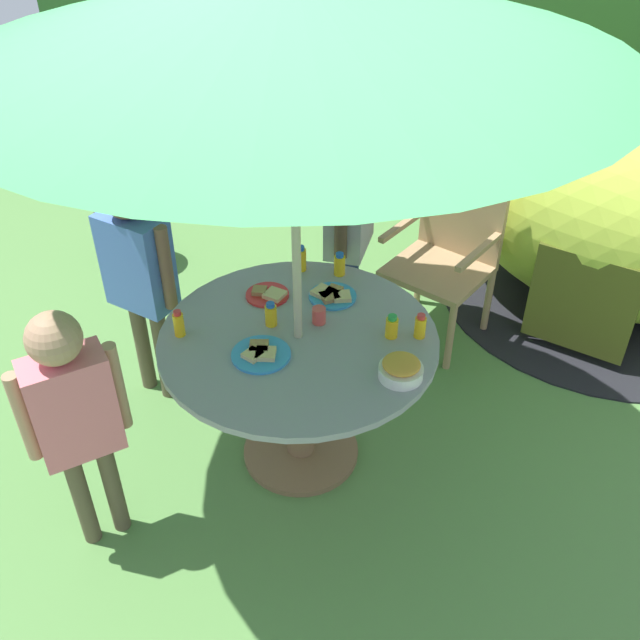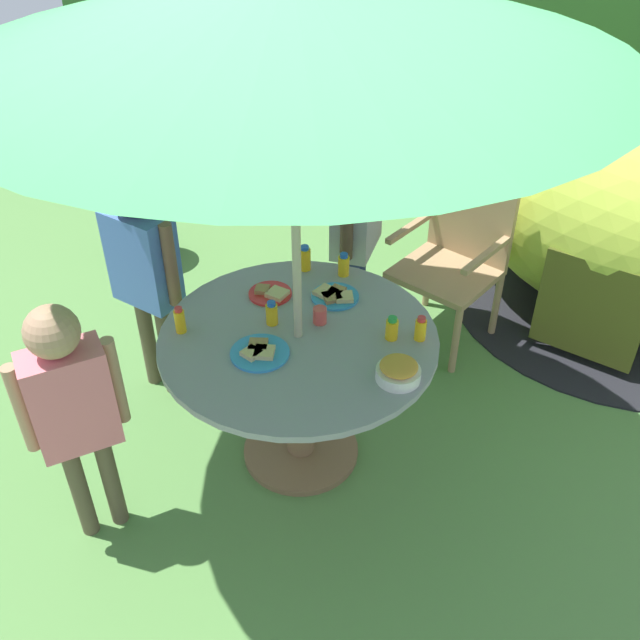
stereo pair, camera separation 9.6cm
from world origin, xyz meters
name	(u,v)px [view 2 (the right image)]	position (x,y,z in m)	size (l,w,h in m)	color
ground_plane	(301,453)	(0.00, 0.00, -0.01)	(10.00, 10.00, 0.02)	#548442
hedge_backdrop	(531,56)	(0.00, 3.65, 0.92)	(9.00, 0.70, 1.85)	#285623
garden_table	(299,368)	(0.00, 0.00, 0.53)	(1.19, 1.19, 0.71)	brown
patio_umbrella	(291,7)	(0.00, 0.00, 2.02)	(2.28, 2.28, 2.17)	#B7AD8C
wooden_chair	(458,245)	(0.28, 1.27, 0.56)	(0.59, 0.57, 1.04)	tan
potted_plant	(144,220)	(-1.78, 1.07, 0.29)	(0.37, 0.37, 0.58)	#595960
child_in_grey_shirt	(357,204)	(-0.17, 0.92, 0.87)	(0.25, 0.45, 1.35)	navy
child_in_blue_shirt	(143,258)	(-0.89, 0.08, 0.79)	(0.42, 0.21, 1.24)	brown
child_in_pink_shirt	(71,399)	(-0.54, -0.76, 0.74)	(0.31, 0.34, 1.15)	brown
snack_bowl	(398,371)	(0.48, -0.06, 0.75)	(0.18, 0.18, 0.09)	white
plate_near_right	(259,352)	(-0.08, -0.18, 0.72)	(0.24, 0.24, 0.03)	#338CD8
plate_far_right	(335,295)	(0.01, 0.32, 0.73)	(0.22, 0.22, 0.03)	#338CD8
plate_near_left	(271,293)	(-0.26, 0.20, 0.72)	(0.20, 0.20, 0.03)	red
juice_bottle_far_left	(421,329)	(0.46, 0.22, 0.77)	(0.05, 0.05, 0.11)	yellow
juice_bottle_center_front	(344,265)	(-0.04, 0.51, 0.77)	(0.05, 0.05, 0.12)	yellow
juice_bottle_center_back	(392,329)	(0.35, 0.17, 0.76)	(0.05, 0.05, 0.11)	yellow
juice_bottle_mid_left	(272,314)	(-0.14, 0.02, 0.77)	(0.05, 0.05, 0.11)	yellow
juice_bottle_mid_right	(305,258)	(-0.23, 0.47, 0.77)	(0.06, 0.06, 0.13)	yellow
juice_bottle_front_edge	(180,320)	(-0.45, -0.21, 0.77)	(0.05, 0.05, 0.12)	yellow
cup_near	(320,315)	(0.04, 0.12, 0.75)	(0.06, 0.06, 0.07)	#E04C47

